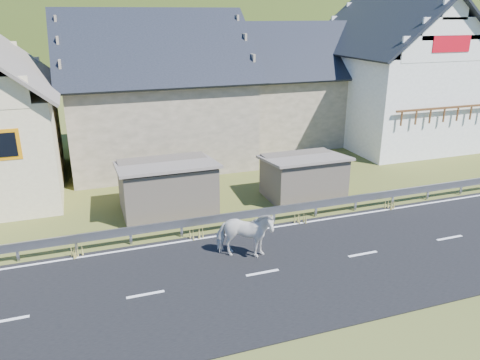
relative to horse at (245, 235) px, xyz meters
name	(u,v)px	position (x,y,z in m)	size (l,w,h in m)	color
ground	(262,274)	(0.21, -1.26, -0.94)	(160.00, 160.00, 0.00)	#4A4E19
road	(262,273)	(0.21, -1.26, -0.92)	(60.00, 7.00, 0.04)	black
lane_markings	(262,273)	(0.21, -1.26, -0.89)	(60.00, 6.60, 0.01)	silver
guardrail	(229,217)	(0.21, 2.43, -0.38)	(28.10, 0.09, 0.75)	#93969B
shed_left	(167,188)	(-1.79, 5.24, 0.16)	(4.30, 3.30, 2.40)	brown
shed_right	(303,177)	(4.71, 4.74, 0.06)	(3.80, 2.90, 2.20)	brown
house_stone_a	(153,82)	(-0.79, 13.74, 3.69)	(10.80, 9.80, 8.90)	tan
house_stone_b	(293,77)	(9.21, 15.74, 3.30)	(9.80, 8.80, 8.10)	tan
house_white	(393,66)	(15.21, 12.74, 4.12)	(8.80, 10.80, 9.70)	white
mountain	(104,89)	(5.21, 178.74, -20.94)	(440.00, 280.00, 260.00)	#2B4017
horse	(245,235)	(0.00, 0.00, 0.00)	(2.13, 0.97, 1.80)	silver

